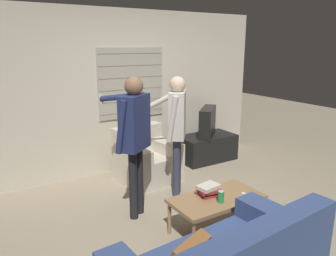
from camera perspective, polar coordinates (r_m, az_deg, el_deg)
ground_plane at (r=4.00m, az=4.62°, el=-15.92°), size 16.00×16.00×0.00m
wall_back at (r=5.28m, az=-8.14°, el=6.21°), size 5.20×0.08×2.55m
armchair_beige at (r=5.01m, az=-3.80°, el=-5.44°), size 0.90×0.86×0.80m
coffee_table at (r=3.68m, az=8.48°, el=-12.40°), size 1.01×0.53×0.41m
tv_stand at (r=5.89m, az=6.77°, el=-3.40°), size 1.00×0.55×0.46m
tv at (r=5.77m, az=6.88°, el=1.10°), size 0.64×0.63×0.49m
person_left_standing at (r=3.75m, az=-5.95°, el=-0.41°), size 0.51×0.84×1.68m
person_right_standing at (r=4.30m, az=1.47°, el=1.01°), size 0.52×0.75×1.62m
book_stack at (r=3.65m, az=7.09°, el=-10.62°), size 0.27×0.21×0.13m
soda_can at (r=3.53m, az=9.19°, el=-11.74°), size 0.07×0.07×0.13m
spare_remote at (r=3.73m, az=13.46°, el=-11.37°), size 0.05×0.13×0.02m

